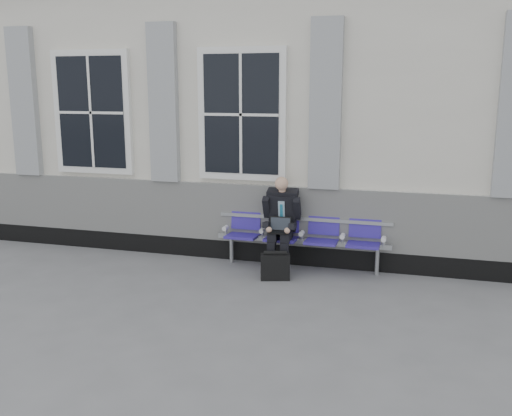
% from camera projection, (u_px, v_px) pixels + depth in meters
% --- Properties ---
extents(ground, '(70.00, 70.00, 0.00)m').
position_uv_depth(ground, '(186.00, 289.00, 7.64)').
color(ground, slate).
rests_on(ground, ground).
extents(station_building, '(14.40, 4.40, 4.49)m').
position_uv_depth(station_building, '(255.00, 111.00, 10.45)').
color(station_building, silver).
rests_on(station_building, ground).
extents(bench, '(2.60, 0.47, 0.91)m').
position_uv_depth(bench, '(303.00, 232.00, 8.42)').
color(bench, '#9EA0A3').
rests_on(bench, ground).
extents(businessman, '(0.56, 0.75, 1.38)m').
position_uv_depth(businessman, '(281.00, 219.00, 8.33)').
color(businessman, black).
rests_on(businessman, ground).
extents(briefcase, '(0.44, 0.28, 0.42)m').
position_uv_depth(briefcase, '(275.00, 266.00, 7.97)').
color(briefcase, black).
rests_on(briefcase, ground).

